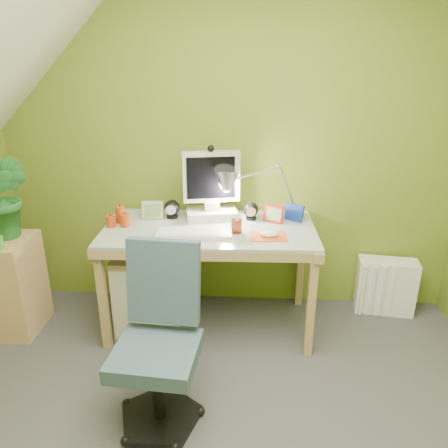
# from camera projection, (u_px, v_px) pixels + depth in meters

# --- Properties ---
(wall_back) EXTENTS (3.20, 0.01, 2.40)m
(wall_back) POSITION_uv_depth(u_px,v_px,m) (229.00, 145.00, 3.01)
(wall_back) COLOR olive
(wall_back) RESTS_ON floor
(desk) EXTENTS (1.39, 0.72, 0.74)m
(desk) POSITION_uv_depth(u_px,v_px,m) (210.00, 277.00, 2.98)
(desk) COLOR tan
(desk) RESTS_ON floor
(monitor) EXTENTS (0.44, 0.31, 0.55)m
(monitor) POSITION_uv_depth(u_px,v_px,m) (211.00, 179.00, 2.91)
(monitor) COLOR beige
(monitor) RESTS_ON desk
(speaker_left) EXTENTS (0.13, 0.13, 0.13)m
(speaker_left) POSITION_uv_depth(u_px,v_px,m) (172.00, 209.00, 2.98)
(speaker_left) COLOR black
(speaker_left) RESTS_ON desk
(speaker_right) EXTENTS (0.12, 0.12, 0.12)m
(speaker_right) POSITION_uv_depth(u_px,v_px,m) (251.00, 211.00, 2.95)
(speaker_right) COLOR black
(speaker_right) RESTS_ON desk
(keyboard) EXTENTS (0.47, 0.16, 0.02)m
(keyboard) POSITION_uv_depth(u_px,v_px,m) (194.00, 233.00, 2.71)
(keyboard) COLOR white
(keyboard) RESTS_ON desk
(mousepad) EXTENTS (0.23, 0.17, 0.01)m
(mousepad) POSITION_uv_depth(u_px,v_px,m) (268.00, 236.00, 2.69)
(mousepad) COLOR #D45921
(mousepad) RESTS_ON desk
(mouse) EXTENTS (0.12, 0.08, 0.04)m
(mouse) POSITION_uv_depth(u_px,v_px,m) (269.00, 234.00, 2.68)
(mouse) COLOR white
(mouse) RESTS_ON mousepad
(amber_tumbler) EXTENTS (0.08, 0.08, 0.09)m
(amber_tumbler) POSITION_uv_depth(u_px,v_px,m) (237.00, 226.00, 2.74)
(amber_tumbler) COLOR maroon
(amber_tumbler) RESTS_ON desk
(candle_cluster) EXTENTS (0.17, 0.15, 0.11)m
(candle_cluster) POSITION_uv_depth(u_px,v_px,m) (118.00, 216.00, 2.87)
(candle_cluster) COLOR #BA3910
(candle_cluster) RESTS_ON desk
(photo_frame_red) EXTENTS (0.13, 0.08, 0.12)m
(photo_frame_red) POSITION_uv_depth(u_px,v_px,m) (274.00, 214.00, 2.91)
(photo_frame_red) COLOR red
(photo_frame_red) RESTS_ON desk
(photo_frame_blue) EXTENTS (0.12, 0.09, 0.11)m
(photo_frame_blue) POSITION_uv_depth(u_px,v_px,m) (294.00, 212.00, 2.94)
(photo_frame_blue) COLOR navy
(photo_frame_blue) RESTS_ON desk
(photo_frame_green) EXTENTS (0.14, 0.03, 0.12)m
(photo_frame_green) POSITION_uv_depth(u_px,v_px,m) (153.00, 210.00, 2.97)
(photo_frame_green) COLOR #A4C386
(photo_frame_green) RESTS_ON desk
(desk_lamp) EXTENTS (0.57, 0.34, 0.57)m
(desk_lamp) POSITION_uv_depth(u_px,v_px,m) (279.00, 179.00, 2.88)
(desk_lamp) COLOR #B3B2B6
(desk_lamp) RESTS_ON desk
(side_ledge) EXTENTS (0.25, 0.38, 0.67)m
(side_ledge) POSITION_uv_depth(u_px,v_px,m) (18.00, 285.00, 2.94)
(side_ledge) COLOR tan
(side_ledge) RESTS_ON floor
(potted_plant) EXTENTS (0.31, 0.25, 0.55)m
(potted_plant) POSITION_uv_depth(u_px,v_px,m) (5.00, 197.00, 2.76)
(potted_plant) COLOR #25712D
(potted_plant) RESTS_ON side_ledge
(task_chair) EXTENTS (0.50, 0.50, 0.83)m
(task_chair) POSITION_uv_depth(u_px,v_px,m) (156.00, 355.00, 2.13)
(task_chair) COLOR #394F5E
(task_chair) RESTS_ON floor
(radiator) EXTENTS (0.43, 0.21, 0.41)m
(radiator) POSITION_uv_depth(u_px,v_px,m) (386.00, 286.00, 3.19)
(radiator) COLOR white
(radiator) RESTS_ON floor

